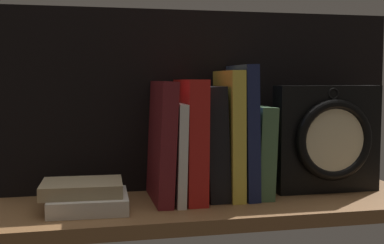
{
  "coord_description": "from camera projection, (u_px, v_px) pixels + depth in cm",
  "views": [
    {
      "loc": [
        -25.26,
        -89.51,
        22.94
      ],
      "look_at": [
        -4.76,
        3.03,
        14.93
      ],
      "focal_mm": 46.3,
      "sensor_mm": 36.0,
      "label": 1
    }
  ],
  "objects": [
    {
      "name": "book_black_skeptic",
      "position": [
        211.0,
        142.0,
        0.96
      ],
      "size": [
        4.95,
        12.25,
        21.91
      ],
      "primitive_type": "cube",
      "rotation": [
        0.0,
        -0.04,
        0.0
      ],
      "color": "black",
      "rests_on": "ground_plane"
    },
    {
      "name": "ground_plane",
      "position": [
        220.0,
        207.0,
        0.95
      ],
      "size": [
        83.07,
        25.3,
        2.5
      ],
      "primitive_type": "cube",
      "color": "brown"
    },
    {
      "name": "book_stack_side",
      "position": [
        86.0,
        196.0,
        0.88
      ],
      "size": [
        15.47,
        13.68,
        5.04
      ],
      "color": "beige",
      "rests_on": "ground_plane"
    },
    {
      "name": "framed_clock",
      "position": [
        328.0,
        139.0,
        1.01
      ],
      "size": [
        21.88,
        6.36,
        21.88
      ],
      "color": "black",
      "rests_on": "ground_plane"
    },
    {
      "name": "book_maroon_dawkins",
      "position": [
        162.0,
        141.0,
        0.94
      ],
      "size": [
        3.99,
        16.55,
        22.86
      ],
      "primitive_type": "cube",
      "rotation": [
        0.0,
        0.05,
        0.0
      ],
      "color": "maroon",
      "rests_on": "ground_plane"
    },
    {
      "name": "book_green_romantic",
      "position": [
        258.0,
        151.0,
        0.99
      ],
      "size": [
        3.85,
        12.64,
        17.95
      ],
      "primitive_type": "cube",
      "rotation": [
        0.0,
        0.03,
        0.0
      ],
      "color": "#476B44",
      "rests_on": "ground_plane"
    },
    {
      "name": "book_navy_bierce",
      "position": [
        243.0,
        131.0,
        0.97
      ],
      "size": [
        3.08,
        13.63,
        25.93
      ],
      "primitive_type": "cube",
      "rotation": [
        0.0,
        -0.02,
        0.0
      ],
      "color": "#192147",
      "rests_on": "ground_plane"
    },
    {
      "name": "book_yellow_seinlanguage",
      "position": [
        229.0,
        134.0,
        0.97
      ],
      "size": [
        2.91,
        13.82,
        24.82
      ],
      "primitive_type": "cube",
      "rotation": [
        0.0,
        -0.01,
        0.0
      ],
      "color": "gold",
      "rests_on": "ground_plane"
    },
    {
      "name": "book_white_catcher",
      "position": [
        175.0,
        151.0,
        0.95
      ],
      "size": [
        2.14,
        16.83,
        18.7
      ],
      "primitive_type": "cube",
      "rotation": [
        0.0,
        0.03,
        0.0
      ],
      "color": "silver",
      "rests_on": "ground_plane"
    },
    {
      "name": "back_panel",
      "position": [
        205.0,
        100.0,
        1.05
      ],
      "size": [
        83.07,
        1.2,
        37.4
      ],
      "primitive_type": "cube",
      "color": "black",
      "rests_on": "ground_plane"
    },
    {
      "name": "book_red_requiem",
      "position": [
        190.0,
        140.0,
        0.95
      ],
      "size": [
        3.91,
        16.09,
        23.1
      ],
      "primitive_type": "cube",
      "rotation": [
        0.0,
        0.01,
        0.0
      ],
      "color": "red",
      "rests_on": "ground_plane"
    }
  ]
}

